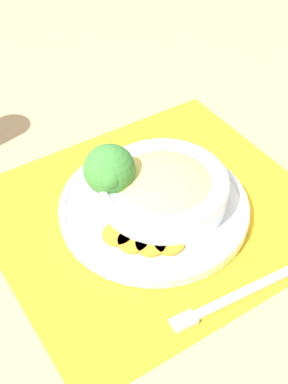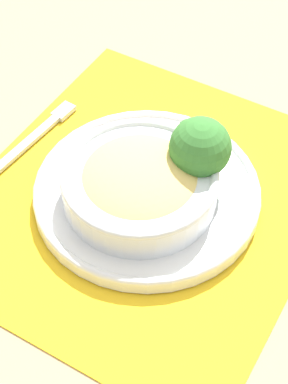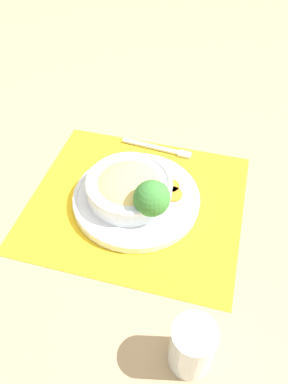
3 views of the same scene
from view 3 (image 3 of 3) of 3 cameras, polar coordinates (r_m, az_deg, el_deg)
The scene contains 11 objects.
ground_plane at distance 0.84m, azimuth -1.17°, elevation -1.55°, with size 4.00×4.00×0.00m, color tan.
placemat at distance 0.84m, azimuth -1.17°, elevation -1.46°, with size 0.44×0.49×0.00m.
plate at distance 0.83m, azimuth -1.19°, elevation -0.85°, with size 0.28×0.28×0.02m.
bowl at distance 0.81m, azimuth -2.26°, elevation 0.90°, with size 0.19×0.19×0.05m.
broccoli_floret at distance 0.74m, azimuth 1.23°, elevation -0.97°, with size 0.08×0.08×0.09m.
carrot_slice_near at distance 0.83m, azimuth 4.39°, elevation -0.32°, with size 0.04×0.04×0.01m.
carrot_slice_middle at distance 0.84m, azimuth 3.97°, elevation 0.91°, with size 0.04×0.04×0.01m.
carrot_slice_far at distance 0.86m, azimuth 3.09°, elevation 1.96°, with size 0.04×0.04×0.01m.
carrot_slice_extra at distance 0.87m, azimuth 1.84°, elevation 2.76°, with size 0.04×0.04×0.01m.
water_glass at distance 0.63m, azimuth 7.27°, elevation -22.52°, with size 0.07×0.07×0.11m.
fork at distance 0.96m, azimuth 2.95°, elevation 6.51°, with size 0.02×0.18×0.01m.
Camera 3 is at (0.52, 0.19, 0.63)m, focal length 35.00 mm.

